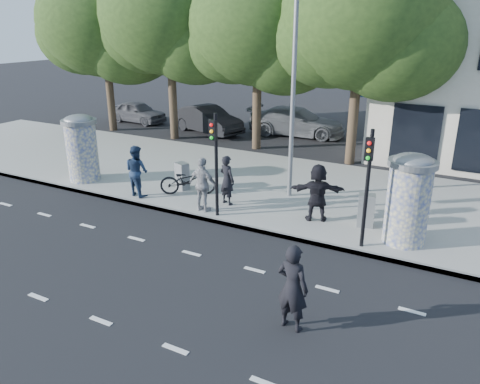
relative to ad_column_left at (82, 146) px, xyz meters
The scene contains 25 objects.
ground 8.63m from the ad_column_left, 32.01° to the right, with size 120.00×120.00×0.00m, color black.
sidewalk 7.94m from the ad_column_left, 22.62° to the left, with size 40.00×8.00×0.15m, color gray.
curb 7.41m from the ad_column_left, ahead, with size 40.00×0.10×0.16m, color slate.
lane_dash_near 9.95m from the ad_column_left, 42.94° to the right, with size 32.00×0.12×0.01m, color silver.
lane_dash_far 7.99m from the ad_column_left, 23.29° to the right, with size 32.00×0.12×0.01m, color silver.
ad_column_left is the anchor object (origin of this frame).
ad_column_right 12.40m from the ad_column_left, ahead, with size 1.36×1.36×2.65m.
traffic_pole_near 6.67m from the ad_column_left, ahead, with size 0.22×0.31×3.40m.
traffic_pole_far 11.44m from the ad_column_left, ahead, with size 0.22×0.31×3.40m.
street_lamp 8.90m from the ad_column_left, 14.94° to the left, with size 0.25×0.93×8.00m.
tree_far_left 10.92m from the ad_column_left, 125.94° to the left, with size 7.20×7.20×9.26m.
tree_mid_left 9.50m from the ad_column_left, 99.23° to the left, with size 7.20×7.20×9.57m.
tree_near_left 10.07m from the ad_column_left, 65.71° to the left, with size 6.80×6.80×8.97m.
tree_center 12.62m from the ad_column_left, 41.88° to the left, with size 7.00×7.00×9.30m.
ped_b 6.42m from the ad_column_left, ahead, with size 0.64×0.42×1.75m, color black.
ped_c 3.11m from the ad_column_left, ahead, with size 0.91×0.71×1.88m, color #1D2E4A.
ped_e 6.04m from the ad_column_left, ahead, with size 1.09×0.62×1.87m, color #969598.
ped_f 9.65m from the ad_column_left, ahead, with size 1.74×0.63×1.88m, color black.
man_road 12.05m from the ad_column_left, 24.19° to the right, with size 0.72×0.47×1.96m, color black.
bicycle 4.74m from the ad_column_left, ahead, with size 2.04×0.71×1.07m, color black.
cabinet_left 4.31m from the ad_column_left, 12.92° to the left, with size 0.49×0.36×1.03m, color gray.
cabinet_right 11.20m from the ad_column_left, ahead, with size 0.50×0.36×1.05m, color gray.
car_left 12.09m from the ad_column_left, 119.57° to the left, with size 3.95×1.59×1.35m, color #4D4E54.
car_mid 10.12m from the ad_column_left, 92.24° to the left, with size 4.70×1.64×1.55m, color black.
car_right 12.74m from the ad_column_left, 69.61° to the left, with size 5.45×2.22×1.58m, color slate.
Camera 1 is at (6.79, -8.42, 6.23)m, focal length 35.00 mm.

